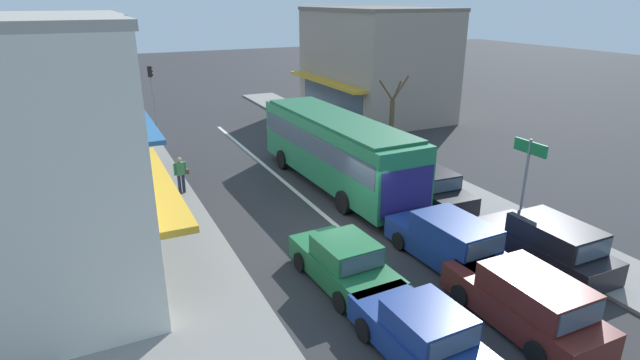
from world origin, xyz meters
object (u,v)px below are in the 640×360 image
(directional_road_sign, at_px, (528,165))
(city_bus, at_px, (336,146))
(wagon_adjacent_lane_lead, at_px, (526,302))
(sedan_queue_gap_filler, at_px, (424,337))
(parked_sedan_kerb_second, at_px, (431,189))
(street_tree_right, at_px, (391,125))
(parked_wagon_kerb_front, at_px, (547,244))
(wagon_adjacent_lane_trail, at_px, (449,242))
(pedestrian_with_handbag_near, at_px, (145,135))
(sedan_queue_far_back, at_px, (344,264))
(traffic_light_downstreet, at_px, (152,87))
(pedestrian_browsing_midblock, at_px, (181,173))

(directional_road_sign, bearing_deg, city_bus, 116.98)
(directional_road_sign, bearing_deg, wagon_adjacent_lane_lead, -135.01)
(sedan_queue_gap_filler, distance_m, parked_sedan_kerb_second, 9.96)
(street_tree_right, bearing_deg, parked_wagon_kerb_front, -95.92)
(wagon_adjacent_lane_trail, height_order, parked_wagon_kerb_front, same)
(city_bus, bearing_deg, pedestrian_with_handbag_near, 128.68)
(sedan_queue_far_back, relative_size, traffic_light_downstreet, 1.02)
(wagon_adjacent_lane_trail, height_order, pedestrian_with_handbag_near, pedestrian_with_handbag_near)
(parked_sedan_kerb_second, bearing_deg, traffic_light_downstreet, 115.77)
(city_bus, distance_m, parked_wagon_kerb_front, 9.94)
(city_bus, bearing_deg, wagon_adjacent_lane_lead, -91.93)
(sedan_queue_far_back, distance_m, parked_sedan_kerb_second, 7.37)
(sedan_queue_far_back, bearing_deg, pedestrian_browsing_midblock, 107.77)
(city_bus, relative_size, directional_road_sign, 3.03)
(pedestrian_with_handbag_near, bearing_deg, wagon_adjacent_lane_trail, -66.96)
(pedestrian_browsing_midblock, bearing_deg, parked_wagon_kerb_front, -50.05)
(directional_road_sign, xyz_separation_m, pedestrian_with_handbag_near, (-10.94, 16.36, -1.61))
(city_bus, bearing_deg, street_tree_right, 19.89)
(parked_sedan_kerb_second, distance_m, pedestrian_browsing_midblock, 10.75)
(sedan_queue_gap_filler, bearing_deg, sedan_queue_far_back, 90.75)
(sedan_queue_far_back, bearing_deg, city_bus, 64.43)
(parked_wagon_kerb_front, height_order, street_tree_right, street_tree_right)
(parked_wagon_kerb_front, relative_size, directional_road_sign, 1.25)
(parked_wagon_kerb_front, distance_m, street_tree_right, 11.04)
(sedan_queue_gap_filler, xyz_separation_m, traffic_light_downstreet, (-2.35, 25.50, 2.19))
(sedan_queue_far_back, relative_size, directional_road_sign, 1.19)
(traffic_light_downstreet, relative_size, pedestrian_with_handbag_near, 2.58)
(parked_wagon_kerb_front, relative_size, pedestrian_with_handbag_near, 2.76)
(wagon_adjacent_lane_lead, xyz_separation_m, wagon_adjacent_lane_trail, (0.41, 3.58, 0.00))
(sedan_queue_far_back, height_order, directional_road_sign, directional_road_sign)
(sedan_queue_far_back, bearing_deg, wagon_adjacent_lane_trail, -5.29)
(wagon_adjacent_lane_lead, relative_size, traffic_light_downstreet, 1.08)
(sedan_queue_far_back, height_order, street_tree_right, street_tree_right)
(city_bus, relative_size, traffic_light_downstreet, 2.60)
(parked_wagon_kerb_front, height_order, directional_road_sign, directional_road_sign)
(sedan_queue_gap_filler, distance_m, directional_road_sign, 8.67)
(directional_road_sign, relative_size, street_tree_right, 0.79)
(wagon_adjacent_lane_lead, relative_size, parked_sedan_kerb_second, 1.06)
(directional_road_sign, xyz_separation_m, pedestrian_browsing_midblock, (-10.42, 9.16, -1.61))
(parked_sedan_kerb_second, height_order, pedestrian_browsing_midblock, pedestrian_browsing_midblock)
(directional_road_sign, bearing_deg, parked_sedan_kerb_second, 107.55)
(traffic_light_downstreet, bearing_deg, pedestrian_with_handbag_near, -103.79)
(city_bus, xyz_separation_m, pedestrian_with_handbag_near, (-7.18, 8.97, -0.81))
(wagon_adjacent_lane_trail, relative_size, traffic_light_downstreet, 1.09)
(sedan_queue_gap_filler, xyz_separation_m, parked_sedan_kerb_second, (6.19, 7.80, 0.00))
(directional_road_sign, height_order, street_tree_right, street_tree_right)
(sedan_queue_far_back, distance_m, pedestrian_with_handbag_near, 16.97)
(sedan_queue_far_back, relative_size, street_tree_right, 0.93)
(pedestrian_with_handbag_near, bearing_deg, sedan_queue_far_back, -77.98)
(sedan_queue_gap_filler, bearing_deg, pedestrian_with_handbag_near, 99.93)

